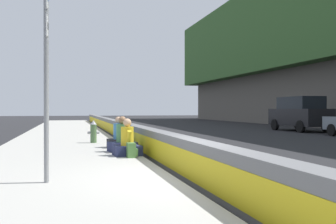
# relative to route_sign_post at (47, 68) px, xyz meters

# --- Properties ---
(ground_plane) EXTENTS (160.00, 160.00, 0.00)m
(ground_plane) POSITION_rel_route_sign_post_xyz_m (-0.13, -2.85, -2.21)
(ground_plane) COLOR #232326
(ground_plane) RESTS_ON ground
(sidewalk_strip) EXTENTS (80.00, 4.40, 0.14)m
(sidewalk_strip) POSITION_rel_route_sign_post_xyz_m (-0.13, -0.20, -2.14)
(sidewalk_strip) COLOR #A8A59E
(sidewalk_strip) RESTS_ON ground_plane
(jersey_barrier) EXTENTS (76.00, 0.45, 0.85)m
(jersey_barrier) POSITION_rel_route_sign_post_xyz_m (-0.13, -2.84, -1.79)
(jersey_barrier) COLOR slate
(jersey_barrier) RESTS_ON ground_plane
(route_sign_post) EXTENTS (0.44, 0.09, 3.60)m
(route_sign_post) POSITION_rel_route_sign_post_xyz_m (0.00, 0.00, 0.00)
(route_sign_post) COLOR gray
(route_sign_post) RESTS_ON sidewalk_strip
(fire_hydrant) EXTENTS (0.26, 0.46, 0.88)m
(fire_hydrant) POSITION_rel_route_sign_post_xyz_m (8.18, -1.32, -1.62)
(fire_hydrant) COLOR #47663D
(fire_hydrant) RESTS_ON sidewalk_strip
(seated_person_foreground) EXTENTS (0.70, 0.81, 1.06)m
(seated_person_foreground) POSITION_rel_route_sign_post_xyz_m (3.72, -2.00, -1.74)
(seated_person_foreground) COLOR #23284C
(seated_person_foreground) RESTS_ON sidewalk_strip
(seated_person_middle) EXTENTS (0.83, 0.92, 1.10)m
(seated_person_middle) POSITION_rel_route_sign_post_xyz_m (4.75, -2.00, -1.73)
(seated_person_middle) COLOR #23284C
(seated_person_middle) RESTS_ON sidewalk_strip
(seated_person_rear) EXTENTS (0.68, 0.77, 1.06)m
(seated_person_rear) POSITION_rel_route_sign_post_xyz_m (6.14, -2.05, -1.74)
(seated_person_rear) COLOR black
(seated_person_rear) RESTS_ON sidewalk_strip
(backpack) EXTENTS (0.32, 0.28, 0.40)m
(backpack) POSITION_rel_route_sign_post_xyz_m (3.23, -2.05, -1.88)
(backpack) COLOR #4C7A3D
(backpack) RESTS_ON sidewalk_strip
(parked_car_fourth) EXTENTS (4.81, 2.08, 2.28)m
(parked_car_fourth) POSITION_rel_route_sign_post_xyz_m (15.49, -15.18, -1.03)
(parked_car_fourth) COLOR black
(parked_car_fourth) RESTS_ON ground_plane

